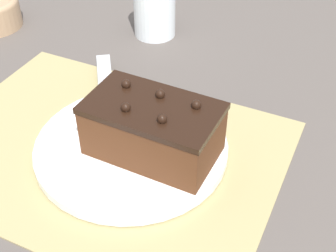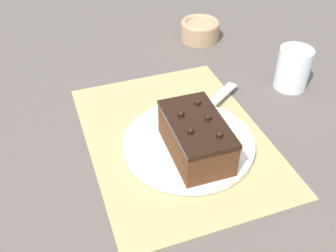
{
  "view_description": "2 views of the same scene",
  "coord_description": "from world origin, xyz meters",
  "px_view_note": "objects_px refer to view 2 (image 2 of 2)",
  "views": [
    {
      "loc": [
        0.27,
        -0.38,
        0.42
      ],
      "look_at": [
        0.07,
        0.05,
        0.03
      ],
      "focal_mm": 50.0,
      "sensor_mm": 36.0,
      "label": 1
    },
    {
      "loc": [
        0.55,
        -0.21,
        0.51
      ],
      "look_at": [
        0.01,
        -0.02,
        0.04
      ],
      "focal_mm": 42.0,
      "sensor_mm": 36.0,
      "label": 2
    }
  ],
  "objects_px": {
    "cake_plate": "(188,143)",
    "chocolate_cake": "(196,137)",
    "serving_knife": "(197,115)",
    "small_bowl": "(200,29)",
    "drinking_glass": "(293,68)"
  },
  "relations": [
    {
      "from": "cake_plate",
      "to": "chocolate_cake",
      "type": "xyz_separation_m",
      "value": [
        0.03,
        0.0,
        0.04
      ]
    },
    {
      "from": "cake_plate",
      "to": "chocolate_cake",
      "type": "bearing_deg",
      "value": 0.46
    },
    {
      "from": "cake_plate",
      "to": "drinking_glass",
      "type": "height_order",
      "value": "drinking_glass"
    },
    {
      "from": "cake_plate",
      "to": "small_bowl",
      "type": "height_order",
      "value": "small_bowl"
    },
    {
      "from": "chocolate_cake",
      "to": "small_bowl",
      "type": "bearing_deg",
      "value": 155.69
    },
    {
      "from": "serving_knife",
      "to": "drinking_glass",
      "type": "xyz_separation_m",
      "value": [
        -0.05,
        0.26,
        0.03
      ]
    },
    {
      "from": "cake_plate",
      "to": "small_bowl",
      "type": "distance_m",
      "value": 0.45
    },
    {
      "from": "cake_plate",
      "to": "drinking_glass",
      "type": "relative_size",
      "value": 2.63
    },
    {
      "from": "cake_plate",
      "to": "drinking_glass",
      "type": "bearing_deg",
      "value": 111.04
    },
    {
      "from": "serving_knife",
      "to": "drinking_glass",
      "type": "relative_size",
      "value": 2.05
    },
    {
      "from": "serving_knife",
      "to": "small_bowl",
      "type": "relative_size",
      "value": 1.84
    },
    {
      "from": "cake_plate",
      "to": "drinking_glass",
      "type": "xyz_separation_m",
      "value": [
        -0.12,
        0.3,
        0.04
      ]
    },
    {
      "from": "cake_plate",
      "to": "serving_knife",
      "type": "relative_size",
      "value": 1.28
    },
    {
      "from": "cake_plate",
      "to": "chocolate_cake",
      "type": "relative_size",
      "value": 1.54
    },
    {
      "from": "cake_plate",
      "to": "small_bowl",
      "type": "relative_size",
      "value": 2.36
    }
  ]
}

